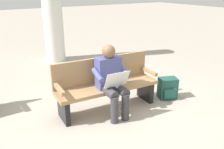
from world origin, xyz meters
TOP-DOWN VIEW (x-y plane):
  - ground_plane at (0.00, 0.00)m, footprint 40.00×40.00m
  - bench_near at (-0.01, -0.07)m, footprint 1.83×0.61m
  - person_seated at (0.03, 0.16)m, footprint 0.59×0.59m
  - backpack at (-1.20, 0.24)m, footprint 0.40×0.36m

SIDE VIEW (x-z plane):
  - ground_plane at x=0.00m, z-range 0.00..0.00m
  - backpack at x=-1.20m, z-range 0.00..0.40m
  - bench_near at x=-0.01m, z-range 0.01..0.91m
  - person_seated at x=0.03m, z-range 0.04..1.22m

